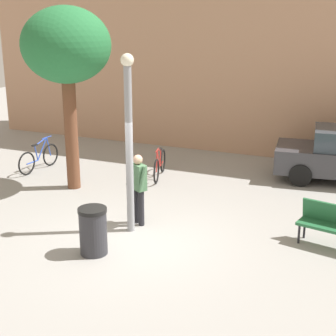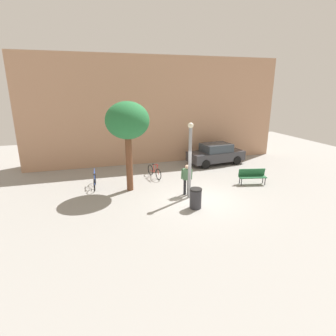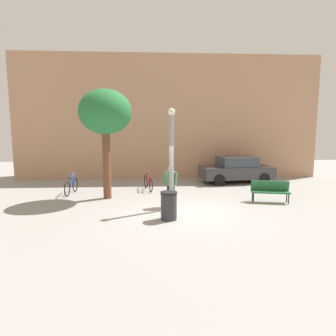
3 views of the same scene
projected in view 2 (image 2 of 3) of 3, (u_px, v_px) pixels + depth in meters
The scene contains 10 objects.
ground_plane at pixel (197, 200), 14.08m from camera, with size 36.00×36.00×0.00m, color gray.
building_facade at pixel (156, 110), 20.85m from camera, with size 19.28×2.00×7.77m, color tan.
lamppost at pixel (190, 157), 13.74m from camera, with size 0.28×0.28×3.93m.
person_by_lamppost at pixel (187, 178), 14.45m from camera, with size 0.63×0.49×1.67m.
park_bench at pixel (252, 175), 16.22m from camera, with size 1.66×0.80×0.92m.
plaza_tree at pixel (127, 122), 14.33m from camera, with size 2.34×2.34×4.90m.
bicycle_blue at pixel (95, 181), 15.70m from camera, with size 0.18×1.81×0.97m.
bicycle_red at pixel (154, 172), 17.44m from camera, with size 0.48×1.77×0.97m.
parked_car_charcoal at pixel (216, 154), 20.41m from camera, with size 4.38×2.21×1.55m.
trash_bin at pixel (196, 198), 12.96m from camera, with size 0.59×0.59×0.99m.
Camera 2 is at (-5.18, -12.05, 5.59)m, focal length 29.11 mm.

